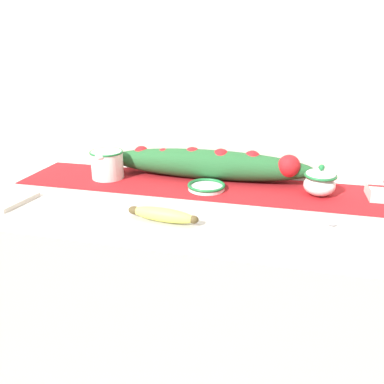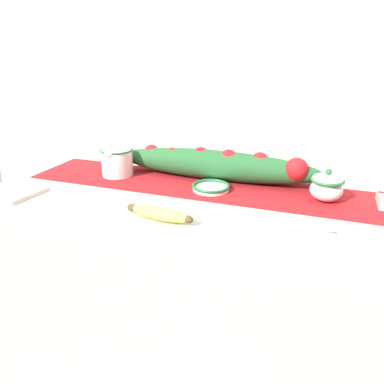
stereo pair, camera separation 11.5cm
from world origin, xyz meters
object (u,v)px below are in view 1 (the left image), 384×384
at_px(spoon, 327,222).
at_px(small_dish, 206,187).
at_px(cream_pitcher, 107,163).
at_px(sugar_bowl, 320,182).
at_px(napkin_stack, 4,199).
at_px(banana, 163,215).

bearing_deg(spoon, small_dish, -172.82).
height_order(cream_pitcher, sugar_bowl, same).
bearing_deg(napkin_stack, sugar_bowl, 16.38).
relative_size(cream_pitcher, sugar_bowl, 1.35).
bearing_deg(banana, napkin_stack, 177.76).
xyz_separation_m(spoon, napkin_stack, (-1.00, -0.08, 0.00)).
bearing_deg(spoon, napkin_stack, -143.55).
bearing_deg(small_dish, napkin_stack, -157.40).
distance_m(banana, napkin_stack, 0.54).
relative_size(small_dish, napkin_stack, 0.86).
distance_m(sugar_bowl, small_dish, 0.38).
distance_m(small_dish, spoon, 0.42).
distance_m(sugar_bowl, spoon, 0.22).
bearing_deg(banana, small_dish, 75.83).
xyz_separation_m(small_dish, spoon, (0.38, -0.18, -0.01)).
bearing_deg(napkin_stack, cream_pitcher, 52.20).
distance_m(cream_pitcher, napkin_stack, 0.37).
relative_size(spoon, napkin_stack, 0.93).
bearing_deg(napkin_stack, small_dish, 22.60).
bearing_deg(small_dish, spoon, -24.81).
relative_size(sugar_bowl, spoon, 0.75).
bearing_deg(banana, sugar_bowl, 35.03).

